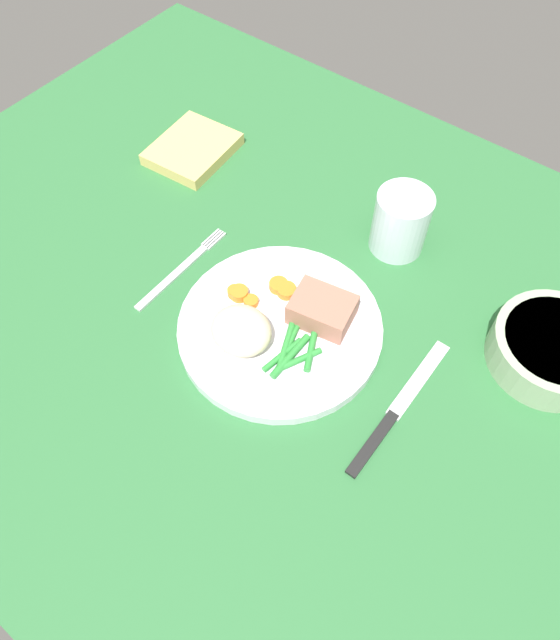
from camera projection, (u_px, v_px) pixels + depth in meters
dining_table at (281, 310)px, 76.69cm from camera, size 120.00×90.00×2.00cm
dinner_plate at (280, 328)px, 73.03cm from camera, size 25.07×25.07×1.60cm
meat_portion at (322, 310)px, 71.58cm from camera, size 8.26×6.86×3.32cm
mashed_potatoes at (241, 330)px, 69.37cm from camera, size 7.38×6.70×4.24cm
carrot_slices at (261, 292)px, 74.46cm from camera, size 7.28×6.37×1.22cm
green_beans at (293, 351)px, 69.85cm from camera, size 6.41×8.93×0.89cm
fork at (181, 269)px, 78.93cm from camera, size 1.44×16.60×0.40cm
knife at (397, 409)px, 67.64cm from camera, size 1.70×20.50×0.64cm
water_glass at (400, 225)px, 78.43cm from camera, size 7.38×7.38×8.78cm
salad_bowl at (552, 348)px, 69.37cm from camera, size 14.20×14.20×4.56cm
napkin at (193, 149)px, 90.98cm from camera, size 11.60×13.41×1.88cm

